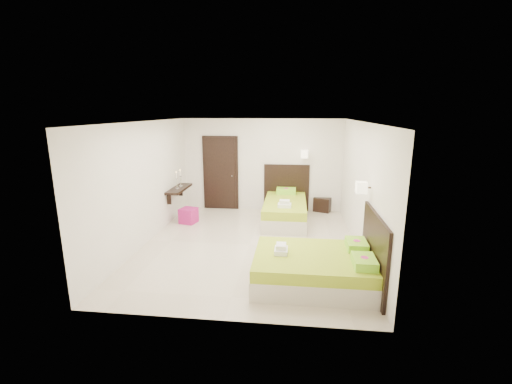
# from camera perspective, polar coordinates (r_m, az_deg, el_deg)

# --- Properties ---
(floor) EXTENTS (5.50, 5.50, 0.00)m
(floor) POSITION_cam_1_polar(r_m,az_deg,el_deg) (7.45, -1.04, -8.77)
(floor) COLOR beige
(floor) RESTS_ON ground
(bed_single) EXTENTS (1.28, 2.14, 1.76)m
(bed_single) POSITION_cam_1_polar(r_m,az_deg,el_deg) (8.96, 4.90, -2.80)
(bed_single) COLOR beige
(bed_single) RESTS_ON ground
(bed_double) EXTENTS (1.97, 1.67, 1.62)m
(bed_double) POSITION_cam_1_polar(r_m,az_deg,el_deg) (5.89, 10.34, -12.17)
(bed_double) COLOR beige
(bed_double) RESTS_ON ground
(nightstand) EXTENTS (0.57, 0.54, 0.41)m
(nightstand) POSITION_cam_1_polar(r_m,az_deg,el_deg) (9.98, 11.07, -1.99)
(nightstand) COLOR black
(nightstand) RESTS_ON ground
(ottoman) EXTENTS (0.46, 0.46, 0.38)m
(ottoman) POSITION_cam_1_polar(r_m,az_deg,el_deg) (8.95, -11.18, -3.87)
(ottoman) COLOR #98145F
(ottoman) RESTS_ON ground
(door) EXTENTS (1.02, 0.15, 2.14)m
(door) POSITION_cam_1_polar(r_m,az_deg,el_deg) (9.92, -5.92, 3.12)
(door) COLOR black
(door) RESTS_ON ground
(console_shelf) EXTENTS (0.35, 1.20, 0.78)m
(console_shelf) POSITION_cam_1_polar(r_m,az_deg,el_deg) (9.17, -12.75, 0.51)
(console_shelf) COLOR black
(console_shelf) RESTS_ON ground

